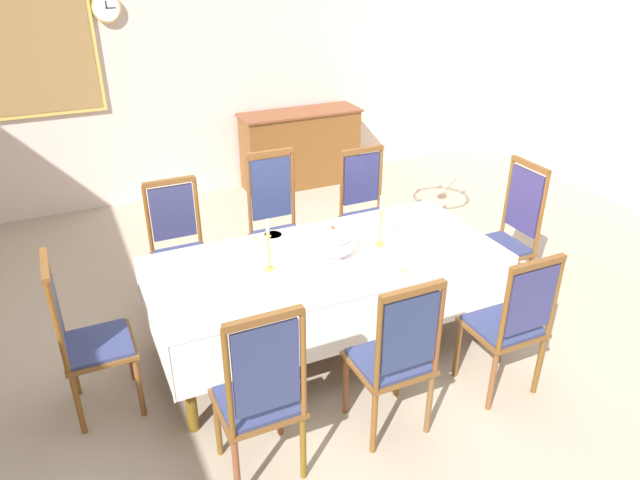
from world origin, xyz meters
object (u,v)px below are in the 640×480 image
Objects in this scene: candlestick_west at (269,250)px; chair_north_a at (180,246)px; chair_head_east at (508,233)px; spoon_secondary at (400,268)px; bowl_near_right at (388,271)px; chair_head_west at (85,336)px; soup_tureen at (333,242)px; framed_painting at (27,53)px; mounted_clock at (106,8)px; dining_table at (326,266)px; chair_south_b at (395,356)px; chair_north_c at (367,209)px; chair_south_a at (261,395)px; sideboard at (300,148)px; spoon_primary at (257,239)px; chair_south_c at (511,322)px; bowl_near_left at (273,236)px; candlestick_east at (380,226)px; chair_north_b at (277,223)px.

chair_north_a is at bearing 113.34° from candlestick_west.
chair_head_east is 6.59× the size of spoon_secondary.
spoon_secondary is at bearing 13.64° from bowl_near_right.
chair_head_west is 2.04m from spoon_secondary.
framed_painting is (-1.70, 3.32, 0.87)m from soup_tureen.
mounted_clock reaches higher than spoon_secondary.
dining_table is 0.47m from bowl_near_right.
chair_south_b is 2.08m from chair_north_c.
chair_north_c is 1.39m from spoon_secondary.
bowl_near_right is (1.10, 0.57, 0.18)m from chair_south_a.
chair_head_east is 3.11m from sideboard.
chair_north_a is 6.04× the size of spoon_secondary.
chair_north_c is 3.70× the size of soup_tureen.
spoon_primary is (-0.62, 0.84, -0.02)m from bowl_near_right.
chair_head_east is (0.78, 0.95, 0.04)m from chair_south_c.
chair_north_c is 2.92× the size of candlestick_west.
mounted_clock is (-0.85, 4.26, 1.54)m from chair_south_b.
candlestick_west is at bearing 36.75° from chair_north_c.
chair_south_c is at bearing -48.12° from dining_table.
spoon_secondary is (1.21, 0.60, 0.16)m from chair_south_a.
chair_head_west is at bearing 180.00° from dining_table.
chair_head_west is at bearing -89.41° from framed_painting.
chair_south_a is 2.54m from chair_north_c.
spoon_secondary is at bearing 70.17° from chair_north_c.
chair_south_a is 1.52m from bowl_near_left.
framed_painting is at bearing 111.14° from chair_south_b.
chair_north_c is at bearing 65.78° from candlestick_east.
framed_painting is at bearing 116.51° from dining_table.
chair_south_a is at bearing -152.45° from bowl_near_right.
spoon_primary is 3.29m from framed_painting.
sideboard reaches higher than spoon_secondary.
candlestick_east is (0.38, 0.00, 0.05)m from soup_tureen.
chair_north_c is 0.93× the size of chair_head_east.
sideboard is (0.83, 3.44, -0.31)m from bowl_near_right.
mounted_clock is (-0.51, 2.85, 1.36)m from spoon_primary.
chair_head_east is (0.78, -0.95, 0.03)m from chair_north_c.
chair_head_east reaches higher than chair_south_b.
chair_south_b is at bearing -93.15° from spoon_primary.
chair_south_c is at bearing 114.19° from chair_north_b.
chair_north_c is at bearing 111.02° from chair_head_west.
bowl_near_left is (-0.65, 0.43, -0.14)m from candlestick_east.
mounted_clock is at bearing -70.06° from chair_north_b.
chair_south_a is 1.08m from candlestick_west.
framed_painting is at bearing -5.27° from sideboard.
chair_south_b is 4.72m from framed_painting.
spoon_secondary is (0.80, -0.35, -0.15)m from candlestick_west.
chair_south_b is at bearing 120.20° from chair_head_east.
framed_painting reaches higher than chair_north_a.
spoon_primary is (-0.77, 0.46, -0.15)m from candlestick_east.
chair_head_west is at bearing 180.00° from candlestick_west.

